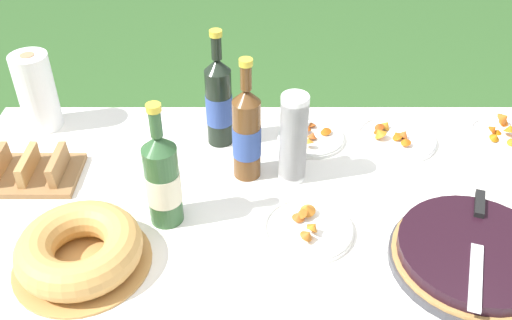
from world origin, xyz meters
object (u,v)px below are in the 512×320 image
at_px(snack_plate_right, 310,136).
at_px(cider_bottle_amber, 246,133).
at_px(cider_bottle_green, 162,180).
at_px(bread_board, 28,171).
at_px(juice_bottle_red, 218,102).
at_px(snack_plate_far, 506,135).
at_px(berry_tart, 473,255).
at_px(bundt_cake, 79,250).
at_px(paper_towel_roll, 35,92).
at_px(serving_knife, 477,235).
at_px(cup_stack, 292,139).
at_px(snack_plate_near, 394,137).
at_px(snack_plate_left, 307,228).

bearing_deg(snack_plate_right, cider_bottle_amber, -138.98).
relative_size(cider_bottle_green, bread_board, 1.27).
relative_size(juice_bottle_red, snack_plate_far, 1.55).
distance_m(berry_tart, juice_bottle_red, 0.77).
bearing_deg(cider_bottle_green, berry_tart, -12.04).
relative_size(bundt_cake, paper_towel_roll, 1.31).
relative_size(serving_knife, paper_towel_roll, 1.53).
distance_m(berry_tart, cup_stack, 0.51).
bearing_deg(serving_knife, cider_bottle_amber, -100.99).
bearing_deg(snack_plate_right, cup_stack, -110.22).
distance_m(bundt_cake, juice_bottle_red, 0.57).
xyz_separation_m(cup_stack, cider_bottle_green, (-0.31, -0.16, -0.00)).
height_order(cider_bottle_green, bread_board, cider_bottle_green).
bearing_deg(cup_stack, bundt_cake, -147.33).
relative_size(juice_bottle_red, paper_towel_roll, 1.47).
bearing_deg(bundt_cake, snack_plate_near, 31.18).
xyz_separation_m(snack_plate_left, snack_plate_right, (0.04, 0.38, -0.00)).
xyz_separation_m(cider_bottle_green, snack_plate_near, (0.63, 0.33, -0.11)).
bearing_deg(cider_bottle_green, cider_bottle_amber, 42.34).
bearing_deg(berry_tart, snack_plate_right, 123.73).
bearing_deg(juice_bottle_red, serving_knife, -37.18).
xyz_separation_m(berry_tart, bundt_cake, (-0.88, 0.00, 0.02)).
distance_m(berry_tart, snack_plate_far, 0.56).
bearing_deg(berry_tart, bread_board, 164.10).
distance_m(bundt_cake, paper_towel_roll, 0.62).
bearing_deg(paper_towel_roll, snack_plate_far, -2.93).
bearing_deg(cider_bottle_amber, cup_stack, -6.96).
bearing_deg(serving_knife, bundt_cake, -69.29).
height_order(cup_stack, paper_towel_roll, cup_stack).
bearing_deg(snack_plate_near, cup_stack, -151.24).
distance_m(snack_plate_far, bread_board, 1.36).
xyz_separation_m(snack_plate_near, paper_towel_roll, (-1.05, 0.08, 0.11)).
bearing_deg(cider_bottle_green, snack_plate_far, 19.71).
distance_m(juice_bottle_red, snack_plate_left, 0.46).
xyz_separation_m(cup_stack, juice_bottle_red, (-0.20, 0.17, 0.01)).
xyz_separation_m(bundt_cake, juice_bottle_red, (0.29, 0.48, 0.09)).
height_order(serving_knife, paper_towel_roll, paper_towel_roll).
relative_size(serving_knife, bread_board, 1.39).
distance_m(cup_stack, snack_plate_far, 0.68).
bearing_deg(berry_tart, snack_plate_left, 163.80).
distance_m(cider_bottle_green, snack_plate_far, 1.02).
distance_m(cider_bottle_amber, paper_towel_roll, 0.66).
xyz_separation_m(bundt_cake, snack_plate_near, (0.80, 0.48, -0.03)).
xyz_separation_m(cup_stack, snack_plate_right, (0.06, 0.18, -0.12)).
bearing_deg(snack_plate_far, paper_towel_roll, 177.07).
height_order(snack_plate_left, paper_towel_roll, paper_towel_roll).
bearing_deg(cup_stack, serving_knife, -35.51).
xyz_separation_m(berry_tart, snack_plate_right, (-0.33, 0.49, -0.02)).
relative_size(cup_stack, snack_plate_near, 1.09).
height_order(cup_stack, snack_plate_far, cup_stack).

